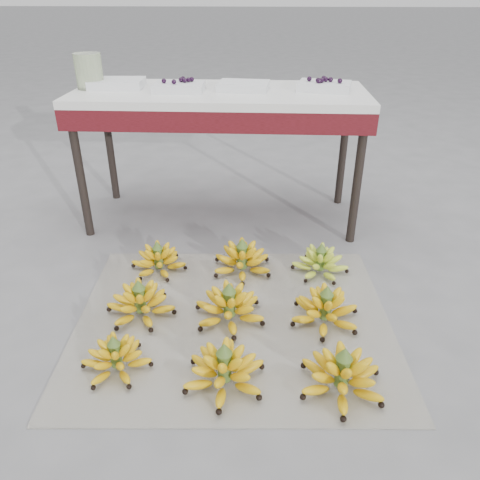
{
  "coord_description": "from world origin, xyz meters",
  "views": [
    {
      "loc": [
        0.14,
        -1.47,
        1.19
      ],
      "look_at": [
        0.05,
        0.26,
        0.24
      ],
      "focal_mm": 35.0,
      "sensor_mm": 36.0,
      "label": 1
    }
  ],
  "objects_px": {
    "bunch_front_center": "(225,370)",
    "tray_far_left": "(117,83)",
    "bunch_mid_right": "(325,309)",
    "bunch_front_left": "(116,358)",
    "bunch_back_left": "(159,260)",
    "tray_far_right": "(324,86)",
    "newspaper_mat": "(233,320)",
    "tray_left": "(179,87)",
    "bunch_mid_center": "(229,307)",
    "bunch_back_right": "(320,263)",
    "bunch_back_center": "(242,260)",
    "glass_jar": "(89,71)",
    "bunch_front_right": "(342,375)",
    "bunch_mid_left": "(141,303)",
    "vendor_table": "(220,106)",
    "tray_right": "(243,86)"
  },
  "relations": [
    {
      "from": "bunch_front_center",
      "to": "tray_far_left",
      "type": "bearing_deg",
      "value": 107.7
    },
    {
      "from": "bunch_mid_right",
      "to": "tray_far_left",
      "type": "distance_m",
      "value": 1.57
    },
    {
      "from": "bunch_front_left",
      "to": "bunch_mid_right",
      "type": "relative_size",
      "value": 0.79
    },
    {
      "from": "bunch_front_left",
      "to": "bunch_front_center",
      "type": "distance_m",
      "value": 0.38
    },
    {
      "from": "bunch_back_left",
      "to": "tray_far_right",
      "type": "distance_m",
      "value": 1.21
    },
    {
      "from": "newspaper_mat",
      "to": "tray_far_left",
      "type": "relative_size",
      "value": 4.46
    },
    {
      "from": "tray_left",
      "to": "newspaper_mat",
      "type": "bearing_deg",
      "value": -70.23
    },
    {
      "from": "bunch_mid_center",
      "to": "bunch_mid_right",
      "type": "xyz_separation_m",
      "value": [
        0.38,
        0.01,
        -0.0
      ]
    },
    {
      "from": "bunch_back_right",
      "to": "tray_far_right",
      "type": "bearing_deg",
      "value": 94.52
    },
    {
      "from": "bunch_back_center",
      "to": "tray_left",
      "type": "distance_m",
      "value": 0.94
    },
    {
      "from": "bunch_front_left",
      "to": "glass_jar",
      "type": "distance_m",
      "value": 1.52
    },
    {
      "from": "bunch_front_right",
      "to": "bunch_mid_left",
      "type": "xyz_separation_m",
      "value": [
        -0.76,
        0.36,
        -0.0
      ]
    },
    {
      "from": "bunch_back_center",
      "to": "bunch_mid_left",
      "type": "bearing_deg",
      "value": -145.94
    },
    {
      "from": "vendor_table",
      "to": "glass_jar",
      "type": "height_order",
      "value": "glass_jar"
    },
    {
      "from": "bunch_front_left",
      "to": "glass_jar",
      "type": "xyz_separation_m",
      "value": [
        -0.41,
        1.26,
        0.75
      ]
    },
    {
      "from": "vendor_table",
      "to": "tray_right",
      "type": "xyz_separation_m",
      "value": [
        0.12,
        0.01,
        0.1
      ]
    },
    {
      "from": "bunch_front_center",
      "to": "bunch_front_right",
      "type": "relative_size",
      "value": 1.02
    },
    {
      "from": "bunch_mid_left",
      "to": "bunch_back_right",
      "type": "bearing_deg",
      "value": 44.48
    },
    {
      "from": "bunch_front_left",
      "to": "bunch_back_left",
      "type": "bearing_deg",
      "value": 99.89
    },
    {
      "from": "bunch_front_right",
      "to": "tray_right",
      "type": "relative_size",
      "value": 1.18
    },
    {
      "from": "tray_far_right",
      "to": "newspaper_mat",
      "type": "bearing_deg",
      "value": -112.34
    },
    {
      "from": "bunch_back_left",
      "to": "tray_left",
      "type": "relative_size",
      "value": 1.3
    },
    {
      "from": "tray_left",
      "to": "bunch_back_left",
      "type": "bearing_deg",
      "value": -94.53
    },
    {
      "from": "bunch_back_right",
      "to": "vendor_table",
      "type": "distance_m",
      "value": 0.96
    },
    {
      "from": "bunch_mid_right",
      "to": "bunch_front_left",
      "type": "bearing_deg",
      "value": -177.74
    },
    {
      "from": "bunch_front_left",
      "to": "bunch_back_center",
      "type": "height_order",
      "value": "bunch_back_center"
    },
    {
      "from": "bunch_back_left",
      "to": "bunch_front_left",
      "type": "bearing_deg",
      "value": -71.01
    },
    {
      "from": "newspaper_mat",
      "to": "bunch_back_center",
      "type": "bearing_deg",
      "value": 87.47
    },
    {
      "from": "bunch_front_center",
      "to": "bunch_mid_right",
      "type": "distance_m",
      "value": 0.51
    },
    {
      "from": "vendor_table",
      "to": "tray_left",
      "type": "distance_m",
      "value": 0.23
    },
    {
      "from": "bunch_mid_center",
      "to": "bunch_mid_right",
      "type": "bearing_deg",
      "value": -22.63
    },
    {
      "from": "bunch_front_left",
      "to": "vendor_table",
      "type": "distance_m",
      "value": 1.4
    },
    {
      "from": "newspaper_mat",
      "to": "bunch_front_center",
      "type": "relative_size",
      "value": 3.85
    },
    {
      "from": "tray_left",
      "to": "glass_jar",
      "type": "xyz_separation_m",
      "value": [
        -0.47,
        0.04,
        0.06
      ]
    },
    {
      "from": "bunch_front_left",
      "to": "tray_far_right",
      "type": "xyz_separation_m",
      "value": [
        0.79,
        1.27,
        0.69
      ]
    },
    {
      "from": "bunch_front_right",
      "to": "tray_left",
      "type": "xyz_separation_m",
      "value": [
        -0.71,
        1.27,
        0.67
      ]
    },
    {
      "from": "bunch_front_right",
      "to": "tray_right",
      "type": "bearing_deg",
      "value": 100.36
    },
    {
      "from": "bunch_mid_right",
      "to": "bunch_back_center",
      "type": "bearing_deg",
      "value": 114.32
    },
    {
      "from": "bunch_mid_left",
      "to": "bunch_back_left",
      "type": "height_order",
      "value": "bunch_mid_left"
    },
    {
      "from": "bunch_front_left",
      "to": "vendor_table",
      "type": "height_order",
      "value": "vendor_table"
    },
    {
      "from": "bunch_mid_left",
      "to": "glass_jar",
      "type": "height_order",
      "value": "glass_jar"
    },
    {
      "from": "bunch_front_left",
      "to": "bunch_front_right",
      "type": "distance_m",
      "value": 0.77
    },
    {
      "from": "bunch_back_right",
      "to": "bunch_mid_right",
      "type": "bearing_deg",
      "value": -85.8
    },
    {
      "from": "bunch_back_center",
      "to": "vendor_table",
      "type": "height_order",
      "value": "vendor_table"
    },
    {
      "from": "bunch_mid_left",
      "to": "bunch_mid_center",
      "type": "bearing_deg",
      "value": 17.38
    },
    {
      "from": "glass_jar",
      "to": "bunch_front_left",
      "type": "bearing_deg",
      "value": -72.02
    },
    {
      "from": "bunch_front_left",
      "to": "bunch_back_left",
      "type": "relative_size",
      "value": 0.87
    },
    {
      "from": "bunch_front_center",
      "to": "bunch_mid_left",
      "type": "relative_size",
      "value": 0.92
    },
    {
      "from": "tray_far_right",
      "to": "bunch_front_center",
      "type": "bearing_deg",
      "value": -107.22
    },
    {
      "from": "tray_far_right",
      "to": "glass_jar",
      "type": "height_order",
      "value": "glass_jar"
    }
  ]
}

